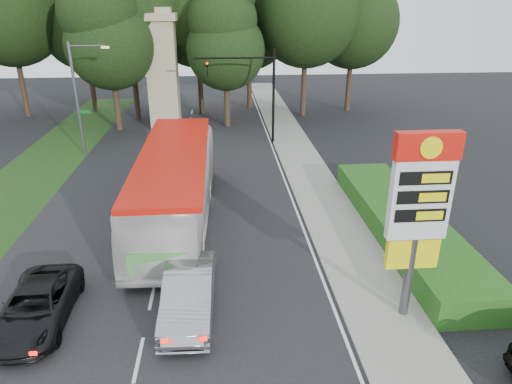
{
  "coord_description": "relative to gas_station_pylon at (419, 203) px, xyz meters",
  "views": [
    {
      "loc": [
        2.81,
        -11.03,
        10.53
      ],
      "look_at": [
        4.41,
        8.7,
        2.2
      ],
      "focal_mm": 32.0,
      "sensor_mm": 36.0,
      "label": 1
    }
  ],
  "objects": [
    {
      "name": "tree_far_east",
      "position": [
        6.8,
        33.01,
        5.9
      ],
      "size": [
        8.68,
        8.68,
        17.05
      ],
      "color": "#2D2116",
      "rests_on": "ground"
    },
    {
      "name": "sedan_silver",
      "position": [
        -7.7,
        0.79,
        -3.63
      ],
      "size": [
        1.86,
        4.99,
        1.63
      ],
      "primitive_type": "imported",
      "rotation": [
        0.0,
        0.0,
        -0.03
      ],
      "color": "#96979D",
      "rests_on": "ground"
    },
    {
      "name": "tree_west_near",
      "position": [
        -19.2,
        35.01,
        5.57
      ],
      "size": [
        8.4,
        8.4,
        16.5
      ],
      "color": "#2D2116",
      "rests_on": "ground"
    },
    {
      "name": "traffic_signal_mast",
      "position": [
        -3.52,
        22.0,
        0.22
      ],
      "size": [
        6.1,
        0.35,
        7.2
      ],
      "color": "black",
      "rests_on": "ground"
    },
    {
      "name": "grass_verge_left",
      "position": [
        -18.7,
        16.01,
        -4.44
      ],
      "size": [
        5.0,
        50.0,
        0.02
      ],
      "primitive_type": "cube",
      "color": "#193814",
      "rests_on": "ground"
    },
    {
      "name": "tree_east_near",
      "position": [
        -3.2,
        35.01,
        5.23
      ],
      "size": [
        8.12,
        8.12,
        15.95
      ],
      "color": "#2D2116",
      "rests_on": "ground"
    },
    {
      "name": "transit_bus",
      "position": [
        -8.7,
        8.54,
        -2.58
      ],
      "size": [
        3.64,
        13.53,
        3.74
      ],
      "primitive_type": "imported",
      "rotation": [
        0.0,
        0.0,
        -0.04
      ],
      "color": "white",
      "rests_on": "ground"
    },
    {
      "name": "road_surface",
      "position": [
        -9.2,
        10.01,
        -4.44
      ],
      "size": [
        14.0,
        80.0,
        0.02
      ],
      "primitive_type": "cube",
      "color": "black",
      "rests_on": "ground"
    },
    {
      "name": "ground",
      "position": [
        -9.2,
        -1.99,
        -4.45
      ],
      "size": [
        120.0,
        120.0,
        0.0
      ],
      "primitive_type": "plane",
      "color": "black",
      "rests_on": "ground"
    },
    {
      "name": "streetlight_signs",
      "position": [
        -16.19,
        20.01,
        -0.01
      ],
      "size": [
        2.75,
        0.98,
        8.0
      ],
      "color": "#59595E",
      "rests_on": "ground"
    },
    {
      "name": "tree_monument_right",
      "position": [
        -5.7,
        27.51,
        3.56
      ],
      "size": [
        6.72,
        6.72,
        13.2
      ],
      "color": "#2D2116",
      "rests_on": "ground"
    },
    {
      "name": "gas_station_pylon",
      "position": [
        0.0,
        0.0,
        0.0
      ],
      "size": [
        2.1,
        0.45,
        6.85
      ],
      "color": "#59595E",
      "rests_on": "ground"
    },
    {
      "name": "tree_monument_left",
      "position": [
        -15.2,
        27.01,
        4.23
      ],
      "size": [
        7.28,
        7.28,
        14.3
      ],
      "color": "#2D2116",
      "rests_on": "ground"
    },
    {
      "name": "sidewalk_right",
      "position": [
        -0.7,
        10.01,
        -4.39
      ],
      "size": [
        3.0,
        80.0,
        0.12
      ],
      "primitive_type": "cube",
      "color": "gray",
      "rests_on": "ground"
    },
    {
      "name": "hedge",
      "position": [
        2.3,
        6.01,
        -3.85
      ],
      "size": [
        3.0,
        14.0,
        1.2
      ],
      "primitive_type": "cube",
      "color": "#1E5015",
      "rests_on": "ground"
    },
    {
      "name": "suv_charcoal",
      "position": [
        -12.99,
        0.69,
        -3.77
      ],
      "size": [
        2.34,
        4.91,
        1.35
      ],
      "primitive_type": "imported",
      "rotation": [
        0.0,
        0.0,
        0.02
      ],
      "color": "black",
      "rests_on": "ground"
    },
    {
      "name": "monument",
      "position": [
        -11.2,
        28.01,
        0.66
      ],
      "size": [
        3.0,
        3.0,
        10.05
      ],
      "color": "tan",
      "rests_on": "ground"
    }
  ]
}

